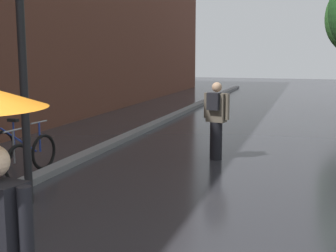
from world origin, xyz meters
The scene contains 4 objects.
kerb_strip centered at (-3.20, 10.00, 0.06)m, with size 0.30×36.00×0.12m, color slate.
parked_bicycle_4 centered at (-4.01, 5.93, 0.38)m, with size 1.14×0.80×0.96m.
street_lamp_post centered at (-2.60, 4.05, 2.51)m, with size 0.24×0.24×4.29m.
pedestrian_walking_midground centered at (-0.50, 7.75, 0.88)m, with size 0.57×0.40×1.64m.
Camera 1 is at (1.38, -1.66, 2.25)m, focal length 48.99 mm.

